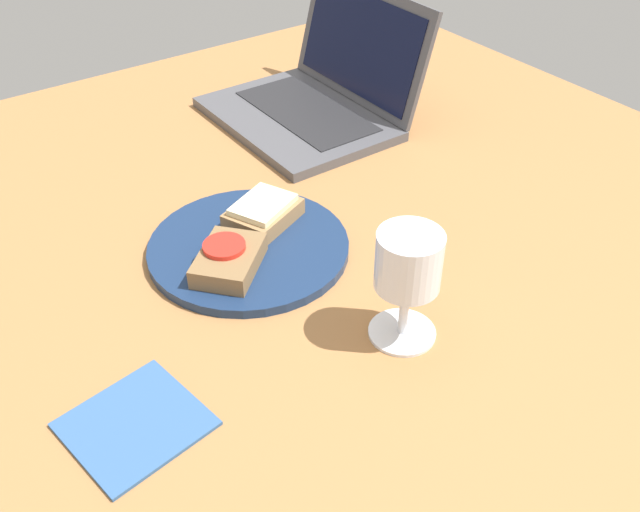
{
  "coord_description": "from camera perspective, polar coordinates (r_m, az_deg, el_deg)",
  "views": [
    {
      "loc": [
        55.92,
        -38.42,
        57.46
      ],
      "look_at": [
        3.92,
        -1.18,
        8.0
      ],
      "focal_mm": 40.0,
      "sensor_mm": 36.0,
      "label": 1
    }
  ],
  "objects": [
    {
      "name": "wooden_table",
      "position": [
        0.88,
        -0.86,
        -1.81
      ],
      "size": [
        140.0,
        140.0,
        3.0
      ],
      "primitive_type": "cube",
      "color": "#9E6B3D",
      "rests_on": "ground"
    },
    {
      "name": "plate",
      "position": [
        0.9,
        -5.73,
        0.69
      ],
      "size": [
        25.22,
        25.22,
        1.24
      ],
      "primitive_type": "cylinder",
      "color": "navy",
      "rests_on": "wooden_table"
    },
    {
      "name": "sandwich_with_cheese",
      "position": [
        0.93,
        -4.43,
        3.56
      ],
      "size": [
        9.92,
        11.09,
        3.02
      ],
      "color": "#937047",
      "rests_on": "plate"
    },
    {
      "name": "sandwich_with_tomato",
      "position": [
        0.85,
        -7.33,
        -0.23
      ],
      "size": [
        11.35,
        11.62,
        3.03
      ],
      "color": "brown",
      "rests_on": "plate"
    },
    {
      "name": "wine_glass",
      "position": [
        0.73,
        7.07,
        -0.9
      ],
      "size": [
        7.41,
        7.41,
        13.3
      ],
      "color": "white",
      "rests_on": "wooden_table"
    },
    {
      "name": "laptop",
      "position": [
        1.2,
        -0.23,
        12.78
      ],
      "size": [
        30.92,
        26.92,
        19.49
      ],
      "color": "#4C4C51",
      "rests_on": "wooden_table"
    },
    {
      "name": "napkin",
      "position": [
        0.72,
        -14.55,
        -12.89
      ],
      "size": [
        13.23,
        13.71,
        0.4
      ],
      "primitive_type": "cube",
      "rotation": [
        0.0,
        0.0,
        0.16
      ],
      "color": "#33598C",
      "rests_on": "wooden_table"
    }
  ]
}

